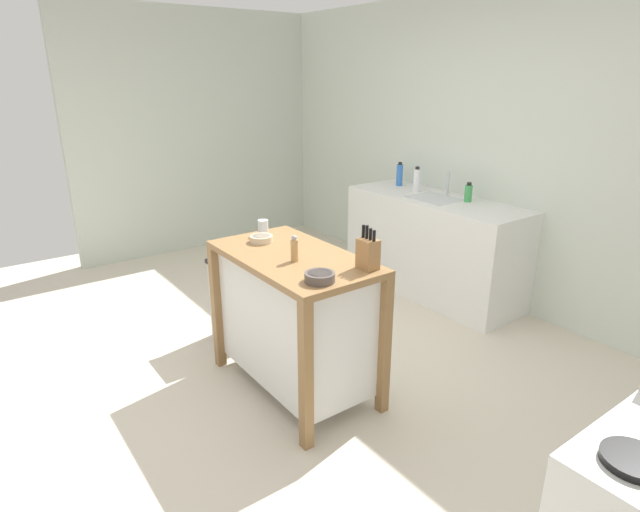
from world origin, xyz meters
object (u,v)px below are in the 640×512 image
kitchen_island (294,315)px  bowl_ceramic_small (320,277)px  bottle_hand_soap (417,180)px  trash_bin (234,301)px  knife_block (368,253)px  drinking_cup (263,228)px  bowl_ceramic_wide (261,239)px  bottle_dish_soap (468,193)px  sink_faucet (448,184)px  pepper_grinder (294,249)px  bottle_spray_cleaner (400,175)px

kitchen_island → bowl_ceramic_small: size_ratio=6.94×
bottle_hand_soap → trash_bin: bearing=-88.4°
knife_block → drinking_cup: (-0.88, -0.15, -0.04)m
bowl_ceramic_wide → bottle_dish_soap: size_ratio=0.87×
bowl_ceramic_wide → knife_block: bearing=17.1°
bowl_ceramic_small → sink_faucet: size_ratio=0.73×
bottle_hand_soap → bowl_ceramic_small: bearing=-57.9°
bowl_ceramic_wide → bottle_dish_soap: 2.03m
knife_block → bottle_dish_soap: size_ratio=1.47×
kitchen_island → trash_bin: size_ratio=1.77×
pepper_grinder → bottle_hand_soap: 2.20m
bottle_dish_soap → sink_faucet: bearing=173.7°
bowl_ceramic_wide → bottle_spray_cleaner: (-0.82, 2.03, 0.07)m
kitchen_island → bowl_ceramic_wide: bowl_ceramic_wide is taller
bowl_ceramic_wide → bottle_dish_soap: (0.02, 2.03, 0.04)m
bottle_hand_soap → knife_block: bearing=-53.2°
bottle_hand_soap → bottle_spray_cleaner: 0.30m
trash_bin → bottle_hand_soap: (-0.05, 1.95, 0.68)m
pepper_grinder → bottle_hand_soap: bearing=115.6°
bowl_ceramic_wide → trash_bin: bowl_ceramic_wide is taller
knife_block → bottle_spray_cleaner: 2.39m
knife_block → bowl_ceramic_wide: size_ratio=1.69×
bowl_ceramic_wide → bowl_ceramic_small: bowl_ceramic_small is taller
bowl_ceramic_small → drinking_cup: bearing=168.7°
knife_block → drinking_cup: bearing=-170.2°
sink_faucet → bottle_hand_soap: bearing=-162.5°
bottle_spray_cleaner → trash_bin: bearing=-80.3°
knife_block → bottle_spray_cleaner: (-1.58, 1.79, 0.00)m
kitchen_island → bottle_hand_soap: bearing=113.8°
sink_faucet → bottle_dish_soap: bearing=-6.3°
drinking_cup → bottle_hand_soap: bearing=102.2°
kitchen_island → bottle_spray_cleaner: 2.36m
bottle_spray_cleaner → bottle_dish_soap: bottle_spray_cleaner is taller
drinking_cup → bottle_hand_soap: (-0.41, 1.88, 0.04)m
bottle_dish_soap → bowl_ceramic_small: bearing=-70.6°
pepper_grinder → bowl_ceramic_wide: bearing=176.6°
bottle_hand_soap → bottle_spray_cleaner: bearing=167.4°
kitchen_island → pepper_grinder: pepper_grinder is taller
pepper_grinder → sink_faucet: size_ratio=0.71×
bottle_spray_cleaner → sink_faucet: bearing=2.6°
sink_faucet → bottle_dish_soap: sink_faucet is taller
kitchen_island → drinking_cup: 0.64m
trash_bin → bowl_ceramic_small: bearing=-4.9°
knife_block → bottle_hand_soap: bearing=126.8°
sink_faucet → bottle_dish_soap: 0.26m
knife_block → bottle_dish_soap: (-0.75, 1.79, -0.03)m
kitchen_island → trash_bin: (-0.80, -0.02, -0.19)m
trash_bin → sink_faucet: bearing=83.4°
kitchen_island → bowl_ceramic_small: 0.62m
sink_faucet → bottle_hand_soap: 0.31m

